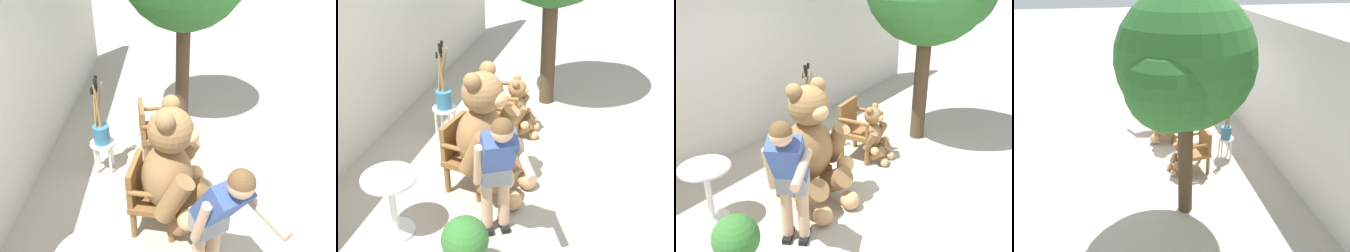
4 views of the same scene
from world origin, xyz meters
The scene contains 9 objects.
ground_plane centered at (0.00, 0.00, 0.00)m, with size 60.00×60.00×0.00m, color #B2A899.
back_wall centered at (0.00, 2.40, 1.40)m, with size 10.00×0.16×2.80m, color beige.
wooden_chair_left centered at (-0.66, 0.71, 0.46)m, with size 0.64×0.61×0.86m.
wooden_chair_right centered at (0.67, 0.71, 0.46)m, with size 0.63×0.59×0.86m.
teddy_bear_large centered at (-0.69, 0.44, 0.77)m, with size 0.97×0.96×1.57m.
teddy_bear_small centered at (0.68, 0.42, 0.43)m, with size 0.54×0.53×0.88m.
person_visitor centered at (-1.43, 0.10, 0.91)m, with size 0.68×0.72×1.52m.
white_stool centered at (0.33, 1.40, 0.36)m, with size 0.34×0.34×0.46m.
brush_bucket centered at (0.33, 1.40, 0.68)m, with size 0.22×0.22×0.95m.
Camera 1 is at (-3.38, 0.54, 2.96)m, focal length 35.00 mm.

